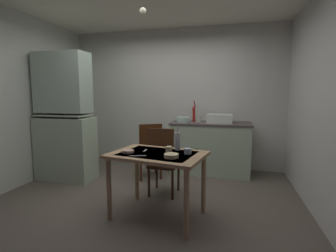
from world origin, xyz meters
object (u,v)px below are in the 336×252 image
mixing_bowl_counter (183,120)px  serving_bowl_wide (171,156)px  hutch_cabinet (65,122)px  dining_table (157,162)px  hand_pump (194,113)px  mug_tall (169,150)px  sink_basin (220,118)px  chair_by_counter (149,151)px  glass_bottle (177,141)px  chair_far_side (162,161)px

mixing_bowl_counter → serving_bowl_wide: (0.24, -1.91, -0.19)m
hutch_cabinet → mixing_bowl_counter: hutch_cabinet is taller
mixing_bowl_counter → dining_table: (0.04, -1.75, -0.32)m
hand_pump → mug_tall: bearing=-90.3°
sink_basin → hand_pump: bearing=174.5°
dining_table → chair_by_counter: chair_by_counter is taller
hutch_cabinet → sink_basin: bearing=21.0°
hutch_cabinet → chair_by_counter: size_ratio=2.21×
chair_by_counter → serving_bowl_wide: bearing=-62.5°
hand_pump → mug_tall: 1.84m
hutch_cabinet → mug_tall: bearing=-22.5°
hand_pump → glass_bottle: (0.05, -1.62, -0.22)m
chair_far_side → mixing_bowl_counter: bearing=86.8°
mug_tall → glass_bottle: size_ratio=0.28×
hutch_cabinet → hand_pump: 2.23m
sink_basin → chair_far_side: bearing=-120.1°
chair_by_counter → glass_bottle: glass_bottle is taller
mixing_bowl_counter → glass_bottle: (0.22, -1.53, -0.10)m
hand_pump → chair_far_side: 1.42m
hand_pump → chair_far_side: hand_pump is taller
mixing_bowl_counter → chair_far_side: size_ratio=0.25×
hand_pump → mixing_bowl_counter: 0.23m
chair_far_side → mug_tall: bearing=-67.1°
sink_basin → dining_table: 1.93m
chair_far_side → chair_by_counter: (-0.41, 0.64, -0.02)m
hutch_cabinet → serving_bowl_wide: size_ratio=13.38×
mixing_bowl_counter → dining_table: size_ratio=0.21×
serving_bowl_wide → mug_tall: bearing=111.6°
hand_pump → mixing_bowl_counter: hand_pump is taller
hutch_cabinet → dining_table: 2.07m
mug_tall → glass_bottle: glass_bottle is taller
mixing_bowl_counter → chair_by_counter: bearing=-131.6°
chair_by_counter → serving_bowl_wide: chair_by_counter is taller
mixing_bowl_counter → mug_tall: mixing_bowl_counter is taller
serving_bowl_wide → mug_tall: 0.20m
mug_tall → sink_basin: bearing=75.0°
sink_basin → dining_table: sink_basin is taller
chair_by_counter → mug_tall: 1.38m
sink_basin → hutch_cabinet: bearing=-159.0°
hand_pump → serving_bowl_wide: (0.06, -2.00, -0.32)m
hutch_cabinet → chair_by_counter: 1.48m
serving_bowl_wide → mug_tall: size_ratio=2.01×
sink_basin → dining_table: size_ratio=0.38×
glass_bottle → dining_table: bearing=-129.5°
sink_basin → glass_bottle: (-0.42, -1.58, -0.13)m
dining_table → chair_by_counter: (-0.51, 1.22, -0.16)m
mixing_bowl_counter → hand_pump: bearing=28.5°
chair_far_side → hand_pump: bearing=79.2°
mug_tall → hutch_cabinet: bearing=157.5°
mixing_bowl_counter → mug_tall: bearing=-84.5°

